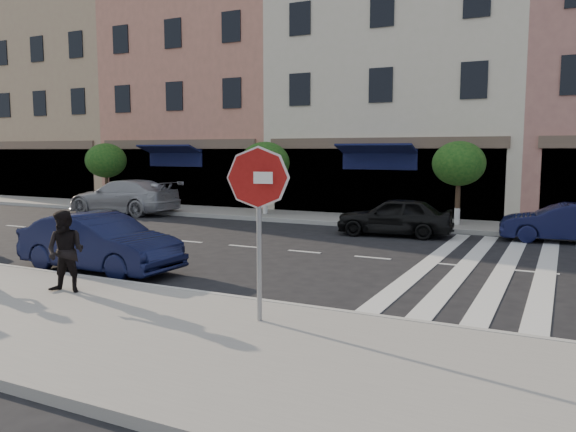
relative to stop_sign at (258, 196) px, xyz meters
The scene contains 15 objects.
ground 4.07m from the stop_sign, 130.91° to the left, with size 120.00×120.00×0.00m, color black.
sidewalk_near 3.27m from the stop_sign, 153.47° to the right, with size 60.00×4.50×0.15m, color gray.
sidewalk_far 13.96m from the stop_sign, 99.46° to the left, with size 60.00×3.00×0.15m, color gray.
building_west_far 31.44m from the stop_sign, 141.05° to the left, with size 12.00×9.00×12.00m, color tan.
building_west_mid 24.18m from the stop_sign, 124.07° to the left, with size 10.00×9.00×14.00m, color tan.
building_centre 20.09m from the stop_sign, 98.03° to the left, with size 11.00×9.00×11.00m, color beige.
street_tree_wa 21.09m from the stop_sign, 140.49° to the left, with size 2.00×2.00×3.05m.
street_tree_wb 15.26m from the stop_sign, 118.44° to the left, with size 2.10×2.10×3.06m.
street_tree_c 13.44m from the stop_sign, 86.88° to the left, with size 1.90×1.90×3.04m.
stop_sign is the anchor object (origin of this frame).
walker 4.35m from the stop_sign, behind, with size 0.76×0.59×1.57m, color black.
car_near_mid 6.08m from the stop_sign, 158.77° to the left, with size 1.44×4.13×1.36m, color black.
car_far_left 18.02m from the stop_sign, 139.30° to the left, with size 2.17×5.33×1.55m, color #9C9CA1.
car_far_mid 10.86m from the stop_sign, 94.51° to the left, with size 1.54×3.83×1.30m, color black.
car_far_right 12.54m from the stop_sign, 70.13° to the left, with size 1.29×3.70×1.22m, color black.
Camera 1 is at (6.54, -10.16, 2.84)m, focal length 35.00 mm.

